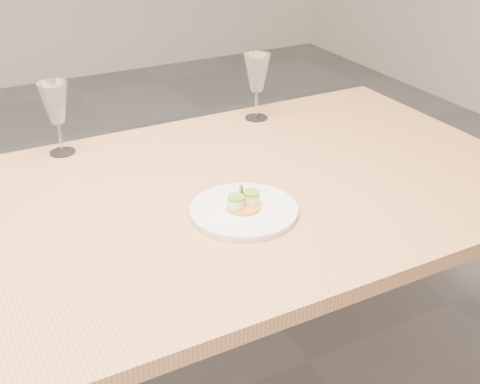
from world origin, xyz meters
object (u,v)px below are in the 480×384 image
dinner_plate (244,209)px  wine_glass_3 (55,105)px  dining_table (95,245)px  wine_glass_4 (257,74)px

dinner_plate → wine_glass_3: 0.66m
dining_table → dinner_plate: 0.37m
dining_table → wine_glass_3: wine_glass_3 is taller
wine_glass_4 → dinner_plate: bearing=-121.9°
dinner_plate → wine_glass_4: wine_glass_4 is taller
dining_table → wine_glass_4: (0.67, 0.40, 0.22)m
dining_table → wine_glass_3: (0.03, 0.43, 0.22)m
dinner_plate → wine_glass_3: bearing=118.9°
dinner_plate → wine_glass_4: 0.65m
wine_glass_3 → wine_glass_4: (0.64, -0.03, 0.00)m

